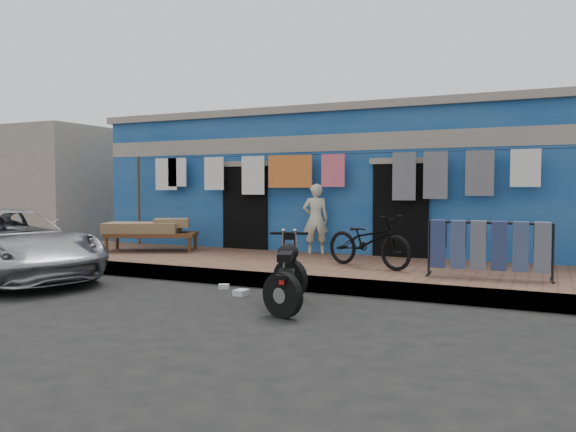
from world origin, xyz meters
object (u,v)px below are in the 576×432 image
object	(u,v)px
seated_person	(316,219)
motorcycle	(287,271)
car	(4,243)
jeans_rack	(489,249)
bicycle	(369,235)
charpoy	(152,235)

from	to	relation	value
seated_person	motorcycle	size ratio (longest dim) A/B	0.89
car	motorcycle	world-z (taller)	car
car	motorcycle	xyz separation A→B (m)	(5.49, 0.01, -0.14)
jeans_rack	seated_person	bearing A→B (deg)	154.32
bicycle	charpoy	world-z (taller)	bicycle
charpoy	jeans_rack	bearing A→B (deg)	-6.14
bicycle	jeans_rack	size ratio (longest dim) A/B	0.91
charpoy	bicycle	bearing A→B (deg)	-4.80
seated_person	bicycle	size ratio (longest dim) A/B	0.84
bicycle	charpoy	size ratio (longest dim) A/B	0.79
car	seated_person	size ratio (longest dim) A/B	3.14
bicycle	motorcycle	xyz separation A→B (m)	(-0.40, -2.48, -0.31)
car	charpoy	world-z (taller)	car
car	charpoy	bearing A→B (deg)	-1.24
car	motorcycle	distance (m)	5.50
motorcycle	jeans_rack	bearing A→B (deg)	21.80
car	jeans_rack	world-z (taller)	car
seated_person	jeans_rack	bearing A→B (deg)	129.46
jeans_rack	motorcycle	bearing A→B (deg)	-138.05
charpoy	jeans_rack	size ratio (longest dim) A/B	1.16
charpoy	car	bearing A→B (deg)	-107.74
seated_person	motorcycle	world-z (taller)	seated_person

